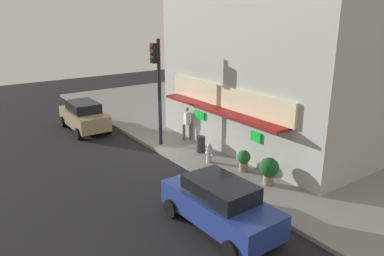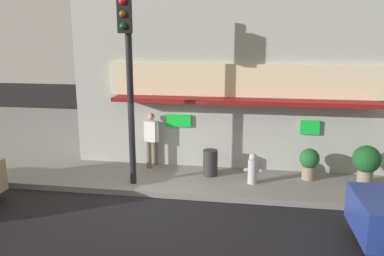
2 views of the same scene
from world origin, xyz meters
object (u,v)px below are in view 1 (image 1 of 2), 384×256
object	(u,v)px
trash_can	(201,144)
parked_car_tan	(84,116)
pedestrian	(187,122)
fire_hydrant	(209,153)
parked_car_blue	(220,204)
potted_plant_by_doorway	(269,169)
traffic_light	(157,79)
potted_plant_by_window	(244,159)

from	to	relation	value
trash_can	parked_car_tan	world-z (taller)	parked_car_tan
trash_can	pedestrian	xyz separation A→B (m)	(-1.97, 0.55, 0.57)
fire_hydrant	parked_car_blue	xyz separation A→B (m)	(4.27, -2.91, 0.25)
trash_can	potted_plant_by_doorway	distance (m)	4.46
traffic_light	parked_car_blue	world-z (taller)	traffic_light
parked_car_tan	parked_car_blue	bearing A→B (deg)	-0.92
traffic_light	fire_hydrant	distance (m)	4.56
fire_hydrant	parked_car_tan	size ratio (longest dim) A/B	0.21
trash_can	pedestrian	bearing A→B (deg)	164.32
potted_plant_by_window	traffic_light	bearing A→B (deg)	-166.08
potted_plant_by_doorway	potted_plant_by_window	distance (m)	1.56
potted_plant_by_window	parked_car_blue	xyz separation A→B (m)	(2.64, -3.51, 0.15)
fire_hydrant	pedestrian	xyz separation A→B (m)	(-3.24, 1.02, 0.53)
pedestrian	potted_plant_by_doorway	world-z (taller)	pedestrian
fire_hydrant	parked_car_blue	distance (m)	5.17
potted_plant_by_doorway	potted_plant_by_window	size ratio (longest dim) A/B	1.20
traffic_light	fire_hydrant	xyz separation A→B (m)	(3.38, 0.65, -2.99)
trash_can	parked_car_blue	xyz separation A→B (m)	(5.54, -3.38, 0.29)
trash_can	potted_plant_by_doorway	xyz separation A→B (m)	(4.46, 0.03, 0.26)
traffic_light	potted_plant_by_window	distance (m)	5.92
traffic_light	potted_plant_by_window	xyz separation A→B (m)	(5.01, 1.24, -2.88)
trash_can	parked_car_blue	distance (m)	6.50
traffic_light	fire_hydrant	world-z (taller)	traffic_light
potted_plant_by_doorway	parked_car_tan	xyz separation A→B (m)	(-11.71, -3.20, 0.05)
fire_hydrant	trash_can	distance (m)	1.35
pedestrian	potted_plant_by_window	xyz separation A→B (m)	(4.87, -0.42, -0.43)
traffic_light	parked_car_tan	distance (m)	6.17
traffic_light	pedestrian	bearing A→B (deg)	85.19
trash_can	potted_plant_by_doorway	world-z (taller)	potted_plant_by_doorway
parked_car_blue	fire_hydrant	bearing A→B (deg)	145.71
parked_car_tan	pedestrian	bearing A→B (deg)	35.18
traffic_light	pedestrian	distance (m)	2.97
pedestrian	parked_car_blue	world-z (taller)	pedestrian
potted_plant_by_doorway	parked_car_blue	distance (m)	3.58
fire_hydrant	parked_car_blue	bearing A→B (deg)	-34.29
potted_plant_by_doorway	parked_car_blue	size ratio (longest dim) A/B	0.26
parked_car_blue	trash_can	bearing A→B (deg)	148.65
pedestrian	parked_car_blue	bearing A→B (deg)	-27.61
pedestrian	parked_car_tan	distance (m)	6.47
fire_hydrant	parked_car_blue	world-z (taller)	parked_car_blue
trash_can	potted_plant_by_window	world-z (taller)	potted_plant_by_window
fire_hydrant	parked_car_tan	xyz separation A→B (m)	(-8.52, -2.71, 0.28)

